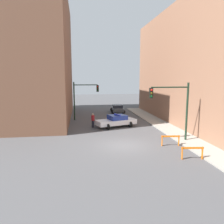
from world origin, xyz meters
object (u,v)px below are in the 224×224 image
(barrier_mid, at_px, (171,139))
(traffic_light_near, at_px, (175,103))
(barrier_front, at_px, (192,151))
(pedestrian_crossing, at_px, (93,120))
(traffic_light_far, at_px, (82,95))
(police_car, at_px, (116,121))
(parked_car_near, at_px, (117,108))

(barrier_mid, bearing_deg, traffic_light_near, 55.92)
(traffic_light_near, bearing_deg, barrier_front, -97.06)
(barrier_front, bearing_deg, pedestrian_crossing, 119.72)
(traffic_light_far, height_order, barrier_front, traffic_light_far)
(traffic_light_far, relative_size, barrier_front, 3.26)
(traffic_light_near, xyz_separation_m, traffic_light_far, (-8.03, 11.69, -0.13))
(police_car, relative_size, parked_car_near, 1.14)
(traffic_light_far, distance_m, barrier_front, 17.94)
(police_car, xyz_separation_m, barrier_mid, (3.36, -7.90, -0.11))
(traffic_light_near, height_order, barrier_mid, traffic_light_near)
(traffic_light_far, height_order, barrier_mid, traffic_light_far)
(traffic_light_far, relative_size, barrier_mid, 3.26)
(pedestrian_crossing, bearing_deg, parked_car_near, -128.80)
(traffic_light_near, height_order, traffic_light_far, traffic_light_near)
(traffic_light_far, bearing_deg, barrier_mid, -60.69)
(parked_car_near, height_order, pedestrian_crossing, pedestrian_crossing)
(police_car, bearing_deg, traffic_light_near, -166.10)
(police_car, distance_m, pedestrian_crossing, 2.76)
(police_car, height_order, barrier_mid, police_car)
(parked_car_near, xyz_separation_m, pedestrian_crossing, (-4.75, -10.68, 0.19))
(traffic_light_far, bearing_deg, barrier_front, -65.00)
(traffic_light_near, relative_size, police_car, 1.03)
(traffic_light_far, bearing_deg, parked_car_near, 44.53)
(pedestrian_crossing, bearing_deg, police_car, 163.74)
(traffic_light_far, xyz_separation_m, parked_car_near, (5.87, 5.78, -2.72))
(parked_car_near, height_order, barrier_front, parked_car_near)
(traffic_light_near, distance_m, barrier_front, 5.28)
(barrier_front, bearing_deg, traffic_light_near, 82.94)
(pedestrian_crossing, relative_size, barrier_mid, 1.04)
(pedestrian_crossing, xyz_separation_m, barrier_front, (6.37, -11.16, -0.24))
(traffic_light_near, xyz_separation_m, police_car, (-4.16, 6.71, -2.81))
(pedestrian_crossing, bearing_deg, traffic_light_near, 120.70)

